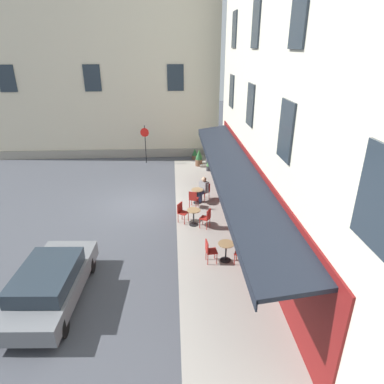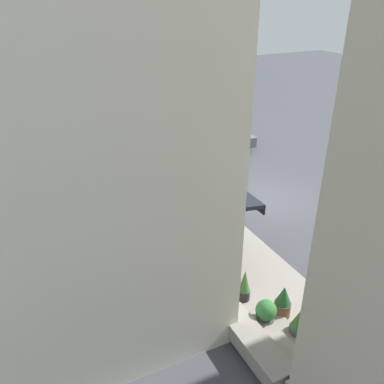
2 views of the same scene
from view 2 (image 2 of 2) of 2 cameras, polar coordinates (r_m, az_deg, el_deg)
name	(u,v)px [view 2 (image 2 of 2)]	position (r m, az deg, el deg)	size (l,w,h in m)	color
ground_plane	(262,200)	(17.30, 9.96, -1.17)	(70.00, 70.00, 0.00)	#42444C
sidewalk_cafe_terrace	(159,186)	(18.36, -4.66, 0.92)	(20.50, 3.20, 0.01)	gray
back_alley_steps	(264,344)	(10.68, 10.23, -20.51)	(2.40, 1.75, 0.60)	gray
cafe_table_near_entrance	(141,162)	(19.76, -7.34, 4.28)	(0.60, 0.60, 0.75)	black
cafe_chair_red_corner_right	(152,158)	(19.99, -5.71, 4.82)	(0.44, 0.44, 0.91)	maroon
cafe_chair_red_by_window	(128,161)	(19.80, -9.18, 4.38)	(0.53, 0.53, 0.91)	maroon
cafe_table_mid_terrace	(201,204)	(15.73, 1.31, -1.71)	(0.60, 0.60, 0.75)	black
cafe_chair_red_near_door	(200,195)	(16.26, 1.12, -0.47)	(0.52, 0.52, 0.91)	maroon
cafe_chair_red_corner_left	(195,210)	(15.19, 0.47, -2.59)	(0.56, 0.56, 0.91)	maroon
cafe_table_streetside	(184,180)	(17.71, -1.15, 1.73)	(0.60, 0.60, 0.75)	black
cafe_chair_red_back_row	(198,180)	(17.61, 0.89, 1.78)	(0.55, 0.55, 0.91)	maroon
cafe_chair_red_kerbside	(170,179)	(17.73, -3.19, 1.93)	(0.54, 0.54, 0.91)	maroon
cafe_table_far_end	(122,123)	(25.98, -9.98, 9.68)	(0.60, 0.60, 0.75)	black
cafe_chair_red_under_awning	(132,121)	(25.99, -8.58, 9.92)	(0.49, 0.49, 0.91)	maroon
cafe_chair_red_facing_street	(112,122)	(26.06, -11.38, 9.74)	(0.53, 0.53, 0.91)	maroon
seated_patron_in_white	(115,120)	(25.98, -10.94, 10.08)	(0.62, 0.64, 1.31)	navy
seated_companion_in_grey	(197,204)	(15.30, 0.77, -1.75)	(0.61, 0.62, 1.29)	navy
potted_plant_entrance_right	(299,323)	(11.07, 15.04, -17.65)	(0.47, 0.47, 0.88)	#4C4C51
potted_plant_mid_terrace	(283,302)	(11.49, 12.85, -15.01)	(0.46, 0.46, 0.99)	brown
potted_plant_under_sign	(266,315)	(11.00, 10.44, -16.87)	(0.55, 0.55, 0.94)	#4C4C51
potted_plant_by_steps	(325,340)	(10.93, 18.41, -19.35)	(0.41, 0.41, 0.77)	brown
potted_plant_entrance_left	(244,286)	(11.80, 7.49, -13.09)	(0.35, 0.35, 1.01)	#2D2D33
parked_car_grey	(224,130)	(23.55, 4.53, 8.75)	(4.39, 2.02, 1.33)	slate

